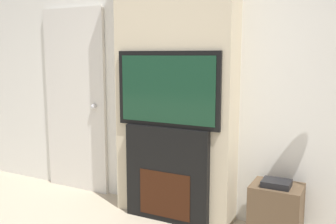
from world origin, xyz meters
TOP-DOWN VIEW (x-y plane):
  - wall_back at (0.00, 2.03)m, footprint 6.00×0.06m
  - chimney_breast at (0.00, 1.85)m, footprint 1.13×0.29m
  - fireplace at (0.00, 1.71)m, footprint 0.81×0.15m
  - television at (0.00, 1.71)m, footprint 0.99×0.07m
  - media_stand at (0.96, 1.77)m, footprint 0.40×0.33m
  - entry_door at (-1.29, 1.97)m, footprint 0.81×0.09m

SIDE VIEW (x-z plane):
  - media_stand at x=0.96m, z-range -0.02..0.50m
  - fireplace at x=0.00m, z-range 0.00..0.87m
  - entry_door at x=-1.29m, z-range 0.00..2.01m
  - television at x=0.00m, z-range 0.88..1.55m
  - wall_back at x=0.00m, z-range 0.00..2.70m
  - chimney_breast at x=0.00m, z-range 0.00..2.70m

